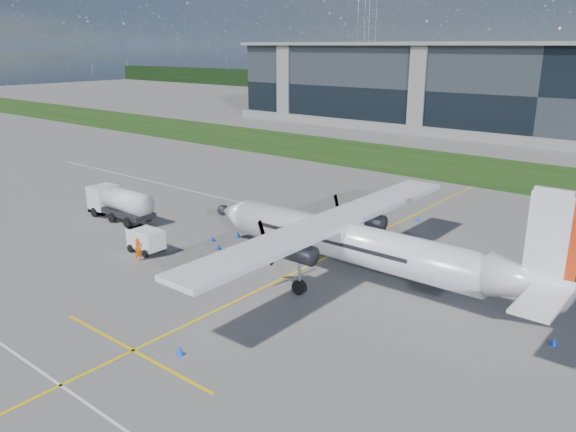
{
  "coord_description": "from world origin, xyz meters",
  "views": [
    {
      "loc": [
        25.35,
        -20.75,
        15.05
      ],
      "look_at": [
        1.09,
        8.94,
        3.35
      ],
      "focal_mm": 35.0,
      "sensor_mm": 36.0,
      "label": 1
    }
  ],
  "objects_px": {
    "ground_crew_person": "(138,248)",
    "safety_cone_portwing": "(180,350)",
    "baggage_tug": "(146,241)",
    "safety_cone_stbdwing": "(418,219)",
    "fuel_tanker_truck": "(117,203)",
    "safety_cone_nose_port": "(219,246)",
    "safety_cone_tail": "(554,341)",
    "safety_cone_fwd": "(213,238)",
    "pylon_west": "(366,45)",
    "turboprop_aircraft": "(364,223)",
    "safety_cone_nose_stbd": "(238,234)"
  },
  "relations": [
    {
      "from": "turboprop_aircraft",
      "to": "baggage_tug",
      "type": "height_order",
      "value": "turboprop_aircraft"
    },
    {
      "from": "turboprop_aircraft",
      "to": "safety_cone_tail",
      "type": "bearing_deg",
      "value": -3.29
    },
    {
      "from": "ground_crew_person",
      "to": "safety_cone_tail",
      "type": "bearing_deg",
      "value": -73.23
    },
    {
      "from": "safety_cone_portwing",
      "to": "safety_cone_fwd",
      "type": "distance_m",
      "value": 17.26
    },
    {
      "from": "safety_cone_nose_port",
      "to": "safety_cone_stbdwing",
      "type": "xyz_separation_m",
      "value": [
        8.59,
        16.16,
        0.0
      ]
    },
    {
      "from": "fuel_tanker_truck",
      "to": "baggage_tug",
      "type": "relative_size",
      "value": 2.58
    },
    {
      "from": "fuel_tanker_truck",
      "to": "safety_cone_stbdwing",
      "type": "distance_m",
      "value": 27.03
    },
    {
      "from": "safety_cone_tail",
      "to": "safety_cone_fwd",
      "type": "xyz_separation_m",
      "value": [
        -25.78,
        0.01,
        0.0
      ]
    },
    {
      "from": "pylon_west",
      "to": "ground_crew_person",
      "type": "relative_size",
      "value": 15.56
    },
    {
      "from": "safety_cone_portwing",
      "to": "safety_cone_nose_port",
      "type": "relative_size",
      "value": 1.0
    },
    {
      "from": "baggage_tug",
      "to": "safety_cone_nose_port",
      "type": "bearing_deg",
      "value": 44.75
    },
    {
      "from": "turboprop_aircraft",
      "to": "fuel_tanker_truck",
      "type": "relative_size",
      "value": 3.55
    },
    {
      "from": "safety_cone_nose_stbd",
      "to": "baggage_tug",
      "type": "bearing_deg",
      "value": -113.62
    },
    {
      "from": "pylon_west",
      "to": "safety_cone_fwd",
      "type": "bearing_deg",
      "value": -62.48
    },
    {
      "from": "baggage_tug",
      "to": "safety_cone_nose_stbd",
      "type": "distance_m",
      "value": 7.49
    },
    {
      "from": "safety_cone_tail",
      "to": "safety_cone_fwd",
      "type": "relative_size",
      "value": 1.0
    },
    {
      "from": "baggage_tug",
      "to": "safety_cone_portwing",
      "type": "bearing_deg",
      "value": -31.16
    },
    {
      "from": "baggage_tug",
      "to": "safety_cone_stbdwing",
      "type": "relative_size",
      "value": 5.95
    },
    {
      "from": "safety_cone_nose_port",
      "to": "ground_crew_person",
      "type": "bearing_deg",
      "value": -118.54
    },
    {
      "from": "ground_crew_person",
      "to": "safety_cone_stbdwing",
      "type": "bearing_deg",
      "value": -24.54
    },
    {
      "from": "ground_crew_person",
      "to": "baggage_tug",
      "type": "bearing_deg",
      "value": 38.4
    },
    {
      "from": "ground_crew_person",
      "to": "fuel_tanker_truck",
      "type": "bearing_deg",
      "value": 66.5
    },
    {
      "from": "safety_cone_fwd",
      "to": "safety_cone_stbdwing",
      "type": "bearing_deg",
      "value": 55.58
    },
    {
      "from": "baggage_tug",
      "to": "safety_cone_stbdwing",
      "type": "xyz_separation_m",
      "value": [
        12.45,
        19.98,
        -0.64
      ]
    },
    {
      "from": "ground_crew_person",
      "to": "safety_cone_stbdwing",
      "type": "xyz_separation_m",
      "value": [
        11.45,
        21.41,
        -0.71
      ]
    },
    {
      "from": "pylon_west",
      "to": "safety_cone_nose_port",
      "type": "xyz_separation_m",
      "value": [
        75.6,
        -142.77,
        -14.75
      ]
    },
    {
      "from": "fuel_tanker_truck",
      "to": "pylon_west",
      "type": "bearing_deg",
      "value": 113.67
    },
    {
      "from": "turboprop_aircraft",
      "to": "safety_cone_fwd",
      "type": "xyz_separation_m",
      "value": [
        -13.51,
        -0.7,
        -3.84
      ]
    },
    {
      "from": "ground_crew_person",
      "to": "safety_cone_stbdwing",
      "type": "height_order",
      "value": "ground_crew_person"
    },
    {
      "from": "baggage_tug",
      "to": "safety_cone_nose_port",
      "type": "distance_m",
      "value": 5.46
    },
    {
      "from": "fuel_tanker_truck",
      "to": "safety_cone_nose_stbd",
      "type": "bearing_deg",
      "value": 14.26
    },
    {
      "from": "ground_crew_person",
      "to": "safety_cone_fwd",
      "type": "distance_m",
      "value": 6.43
    },
    {
      "from": "baggage_tug",
      "to": "safety_cone_portwing",
      "type": "distance_m",
      "value": 15.73
    },
    {
      "from": "baggage_tug",
      "to": "safety_cone_tail",
      "type": "xyz_separation_m",
      "value": [
        27.87,
        4.86,
        -0.64
      ]
    },
    {
      "from": "safety_cone_nose_port",
      "to": "safety_cone_nose_stbd",
      "type": "distance_m",
      "value": 3.14
    },
    {
      "from": "safety_cone_tail",
      "to": "safety_cone_fwd",
      "type": "height_order",
      "value": "same"
    },
    {
      "from": "fuel_tanker_truck",
      "to": "baggage_tug",
      "type": "bearing_deg",
      "value": -22.33
    },
    {
      "from": "ground_crew_person",
      "to": "safety_cone_portwing",
      "type": "bearing_deg",
      "value": -114.68
    },
    {
      "from": "pylon_west",
      "to": "fuel_tanker_truck",
      "type": "distance_m",
      "value": 156.54
    },
    {
      "from": "turboprop_aircraft",
      "to": "safety_cone_portwing",
      "type": "height_order",
      "value": "turboprop_aircraft"
    },
    {
      "from": "fuel_tanker_truck",
      "to": "safety_cone_fwd",
      "type": "xyz_separation_m",
      "value": [
        11.23,
        1.11,
        -1.19
      ]
    },
    {
      "from": "fuel_tanker_truck",
      "to": "safety_cone_nose_port",
      "type": "height_order",
      "value": "fuel_tanker_truck"
    },
    {
      "from": "fuel_tanker_truck",
      "to": "safety_cone_fwd",
      "type": "height_order",
      "value": "fuel_tanker_truck"
    },
    {
      "from": "fuel_tanker_truck",
      "to": "safety_cone_tail",
      "type": "height_order",
      "value": "fuel_tanker_truck"
    },
    {
      "from": "ground_crew_person",
      "to": "safety_cone_nose_stbd",
      "type": "distance_m",
      "value": 8.54
    },
    {
      "from": "safety_cone_tail",
      "to": "safety_cone_nose_stbd",
      "type": "xyz_separation_m",
      "value": [
        -24.88,
        1.98,
        0.0
      ]
    },
    {
      "from": "safety_cone_nose_stbd",
      "to": "safety_cone_stbdwing",
      "type": "bearing_deg",
      "value": 54.26
    },
    {
      "from": "turboprop_aircraft",
      "to": "safety_cone_stbdwing",
      "type": "distance_m",
      "value": 15.25
    },
    {
      "from": "safety_cone_portwing",
      "to": "safety_cone_stbdwing",
      "type": "xyz_separation_m",
      "value": [
        -1.0,
        28.11,
        0.0
      ]
    },
    {
      "from": "fuel_tanker_truck",
      "to": "safety_cone_nose_port",
      "type": "relative_size",
      "value": 15.35
    }
  ]
}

